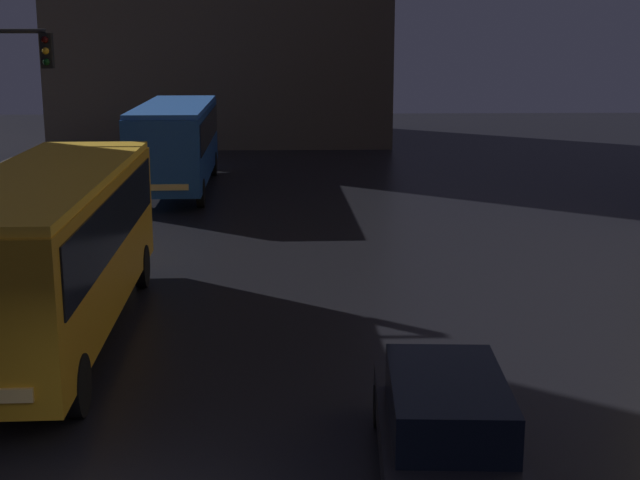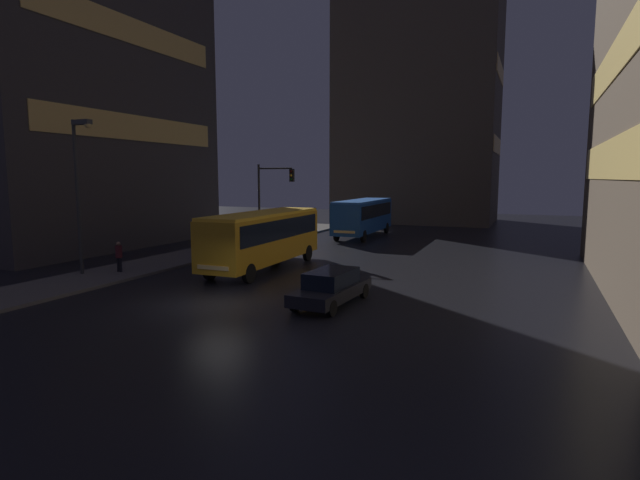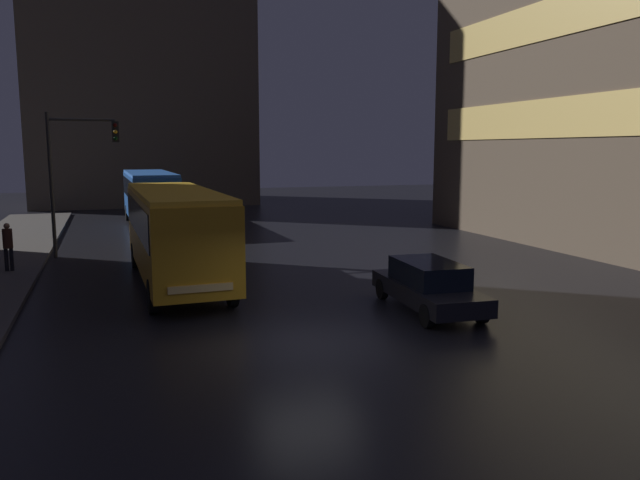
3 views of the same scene
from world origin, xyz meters
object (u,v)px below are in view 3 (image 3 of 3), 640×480
(bus_far, at_px, (150,193))
(pedestrian_near, at_px, (8,243))
(bus_near, at_px, (175,227))
(car_taxi, at_px, (428,285))
(traffic_light_main, at_px, (75,161))

(bus_far, distance_m, pedestrian_near, 14.95)
(bus_near, height_order, car_taxi, bus_near)
(bus_near, relative_size, traffic_light_main, 1.66)
(bus_near, distance_m, pedestrian_near, 6.93)
(pedestrian_near, bearing_deg, car_taxi, -53.00)
(car_taxi, height_order, traffic_light_main, traffic_light_main)
(bus_near, relative_size, car_taxi, 2.13)
(traffic_light_main, bearing_deg, bus_near, -64.35)
(pedestrian_near, height_order, traffic_light_main, traffic_light_main)
(traffic_light_main, bearing_deg, car_taxi, -52.52)
(car_taxi, distance_m, traffic_light_main, 16.85)
(car_taxi, bearing_deg, pedestrian_near, -34.48)
(bus_far, relative_size, car_taxi, 2.13)
(bus_far, xyz_separation_m, car_taxi, (6.34, -23.33, -1.29))
(car_taxi, relative_size, pedestrian_near, 2.68)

